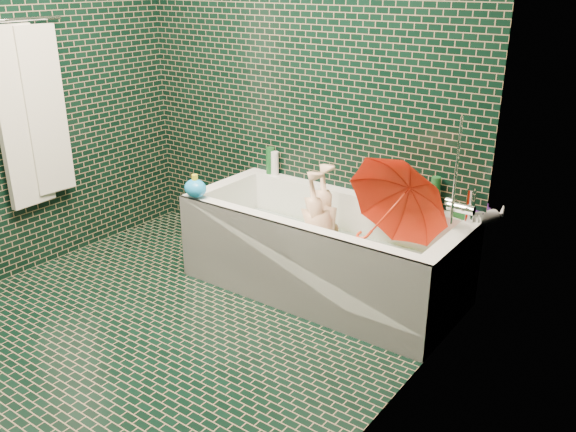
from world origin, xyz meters
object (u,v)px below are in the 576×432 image
Objects in this scene: child at (322,242)px; bathtub at (322,259)px; umbrella at (389,212)px; rubber_duck at (423,202)px; bath_toy at (195,188)px.

bathtub is at bearing 28.49° from child.
umbrella is 0.32m from rubber_duck.
umbrella reaches higher than bath_toy.
umbrella is 1.21m from bath_toy.
child is 0.66m from rubber_duck.
umbrella reaches higher than child.
child is at bearing -157.45° from rubber_duck.
umbrella reaches higher than bathtub.
bathtub is 0.70m from rubber_duck.
bath_toy is (-0.74, -0.32, 0.40)m from bathtub.
bathtub is 0.57m from umbrella.
umbrella is (0.43, 0.01, 0.30)m from child.
bath_toy is at bearing -156.87° from bathtub.
bathtub reaches higher than child.
rubber_duck is at bearing 35.84° from bathtub.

